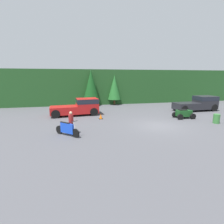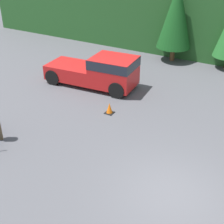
% 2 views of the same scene
% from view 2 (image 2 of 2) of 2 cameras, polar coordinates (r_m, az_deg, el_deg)
% --- Properties ---
extents(ground_plane, '(80.00, 80.00, 0.00)m').
position_cam_2_polar(ground_plane, '(11.10, 10.85, -14.46)').
color(ground_plane, '#4C4C51').
extents(tree_left, '(2.34, 2.34, 5.32)m').
position_cam_2_polar(tree_left, '(21.89, 11.65, 17.01)').
color(tree_left, brown).
rests_on(tree_left, ground_plane).
extents(pickup_truck_red, '(5.45, 2.49, 1.88)m').
position_cam_2_polar(pickup_truck_red, '(17.83, -2.28, 7.58)').
color(pickup_truck_red, red).
rests_on(pickup_truck_red, ground_plane).
extents(traffic_cone, '(0.42, 0.42, 0.55)m').
position_cam_2_polar(traffic_cone, '(15.28, -0.47, 0.64)').
color(traffic_cone, black).
rests_on(traffic_cone, ground_plane).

